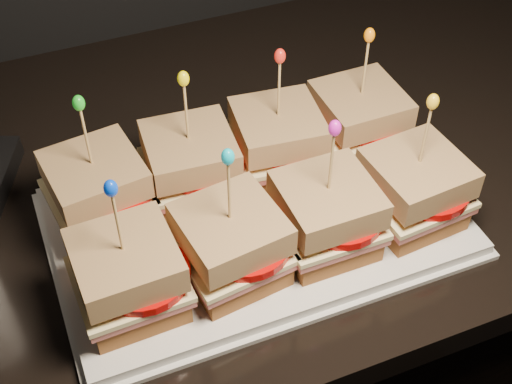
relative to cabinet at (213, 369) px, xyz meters
name	(u,v)px	position (x,y,z in m)	size (l,w,h in m)	color
cabinet	(213,369)	(0.00, 0.00, 0.00)	(2.60, 0.60, 0.84)	black
granite_slab	(197,177)	(0.00, 0.00, 0.44)	(2.64, 0.64, 0.04)	black
platter	(256,222)	(0.03, -0.12, 0.46)	(0.43, 0.26, 0.02)	white
platter_rim	(256,226)	(0.03, -0.12, 0.46)	(0.44, 0.28, 0.01)	white
sandwich_0_bread_bot	(102,209)	(-0.12, -0.06, 0.48)	(0.09, 0.09, 0.03)	brown
sandwich_0_ham	(100,198)	(-0.12, -0.06, 0.50)	(0.10, 0.10, 0.01)	#C75954
sandwich_0_cheese	(98,193)	(-0.12, -0.06, 0.51)	(0.10, 0.10, 0.01)	#FEEDA8
sandwich_0_tomato	(110,189)	(-0.11, -0.06, 0.52)	(0.09, 0.09, 0.01)	#BD0604
sandwich_0_bread_top	(94,174)	(-0.12, -0.06, 0.54)	(0.09, 0.09, 0.03)	brown
sandwich_0_pick	(87,140)	(-0.12, -0.06, 0.58)	(0.00, 0.00, 0.09)	tan
sandwich_0_frill	(79,103)	(-0.12, -0.06, 0.63)	(0.01, 0.01, 0.02)	green
sandwich_1_bread_bot	(193,184)	(-0.02, -0.06, 0.48)	(0.09, 0.09, 0.03)	brown
sandwich_1_ham	(192,173)	(-0.02, -0.06, 0.50)	(0.10, 0.10, 0.01)	#C75954
sandwich_1_cheese	(191,168)	(-0.02, -0.06, 0.51)	(0.10, 0.10, 0.01)	#FEEDA8
sandwich_1_tomato	(203,164)	(-0.01, -0.06, 0.52)	(0.09, 0.09, 0.01)	#BD0604
sandwich_1_bread_top	(189,149)	(-0.02, -0.06, 0.54)	(0.09, 0.09, 0.03)	brown
sandwich_1_pick	(187,115)	(-0.02, -0.06, 0.58)	(0.00, 0.00, 0.09)	tan
sandwich_1_frill	(183,79)	(-0.02, -0.06, 0.63)	(0.01, 0.01, 0.02)	yellow
sandwich_2_bread_bot	(277,161)	(0.08, -0.06, 0.48)	(0.09, 0.09, 0.03)	brown
sandwich_2_ham	(277,150)	(0.08, -0.06, 0.50)	(0.10, 0.10, 0.01)	#C75954
sandwich_2_cheese	(277,145)	(0.08, -0.06, 0.51)	(0.10, 0.10, 0.01)	#FEEDA8
sandwich_2_tomato	(290,141)	(0.09, -0.06, 0.52)	(0.09, 0.09, 0.01)	#BD0604
sandwich_2_bread_top	(278,126)	(0.08, -0.06, 0.54)	(0.09, 0.09, 0.03)	brown
sandwich_2_pick	(279,92)	(0.08, -0.06, 0.58)	(0.00, 0.00, 0.09)	tan
sandwich_2_frill	(280,56)	(0.08, -0.06, 0.63)	(0.01, 0.01, 0.02)	red
sandwich_3_bread_bot	(356,139)	(0.18, -0.06, 0.48)	(0.09, 0.09, 0.03)	brown
sandwich_3_ham	(357,128)	(0.18, -0.06, 0.50)	(0.10, 0.10, 0.01)	#C75954
sandwich_3_cheese	(358,123)	(0.18, -0.06, 0.51)	(0.10, 0.10, 0.01)	#FEEDA8
sandwich_3_tomato	(370,119)	(0.19, -0.06, 0.52)	(0.09, 0.09, 0.01)	#BD0604
sandwich_3_bread_top	(360,104)	(0.18, -0.06, 0.54)	(0.09, 0.09, 0.03)	brown
sandwich_3_pick	(365,71)	(0.18, -0.06, 0.58)	(0.00, 0.00, 0.09)	tan
sandwich_3_frill	(369,35)	(0.18, -0.06, 0.63)	(0.01, 0.01, 0.02)	orange
sandwich_4_bread_bot	(132,294)	(-0.12, -0.18, 0.48)	(0.09, 0.09, 0.03)	brown
sandwich_4_ham	(130,284)	(-0.12, -0.18, 0.50)	(0.10, 0.10, 0.01)	#C75954
sandwich_4_cheese	(129,279)	(-0.12, -0.18, 0.51)	(0.10, 0.10, 0.01)	#FEEDA8
sandwich_4_tomato	(142,275)	(-0.11, -0.19, 0.52)	(0.09, 0.09, 0.01)	#BD0604
sandwich_4_bread_top	(125,260)	(-0.12, -0.18, 0.54)	(0.09, 0.09, 0.03)	brown
sandwich_4_pick	(118,226)	(-0.12, -0.18, 0.58)	(0.00, 0.00, 0.09)	tan
sandwich_4_frill	(111,188)	(-0.12, -0.18, 0.63)	(0.01, 0.01, 0.02)	#0739D3
sandwich_5_bread_bot	(232,263)	(-0.02, -0.18, 0.48)	(0.09, 0.09, 0.03)	brown
sandwich_5_ham	(231,252)	(-0.02, -0.18, 0.50)	(0.10, 0.10, 0.01)	#C75954
sandwich_5_cheese	(231,248)	(-0.02, -0.18, 0.51)	(0.10, 0.10, 0.01)	#FEEDA8
sandwich_5_tomato	(245,243)	(-0.01, -0.19, 0.52)	(0.09, 0.09, 0.01)	#BD0604
sandwich_5_bread_top	(230,228)	(-0.02, -0.18, 0.54)	(0.09, 0.09, 0.03)	brown
sandwich_5_pick	(229,194)	(-0.02, -0.18, 0.58)	(0.00, 0.00, 0.09)	tan
sandwich_5_frill	(228,157)	(-0.02, -0.18, 0.63)	(0.01, 0.01, 0.02)	#0BA5C3
sandwich_6_bread_bot	(324,234)	(0.08, -0.18, 0.48)	(0.09, 0.09, 0.03)	brown
sandwich_6_ham	(325,223)	(0.08, -0.18, 0.50)	(0.10, 0.10, 0.01)	#C75954
sandwich_6_cheese	(326,219)	(0.08, -0.18, 0.51)	(0.10, 0.10, 0.01)	#FEEDA8
sandwich_6_tomato	(340,214)	(0.09, -0.19, 0.52)	(0.09, 0.09, 0.01)	#BD0604
sandwich_6_bread_top	(328,199)	(0.08, -0.18, 0.54)	(0.09, 0.09, 0.03)	brown
sandwich_6_pick	(331,165)	(0.08, -0.18, 0.58)	(0.00, 0.00, 0.09)	tan
sandwich_6_frill	(335,128)	(0.08, -0.18, 0.63)	(0.01, 0.01, 0.02)	#C91BB8
sandwich_7_bread_bot	(410,208)	(0.18, -0.18, 0.48)	(0.09, 0.09, 0.03)	brown
sandwich_7_ham	(412,197)	(0.18, -0.18, 0.50)	(0.10, 0.10, 0.01)	#C75954
sandwich_7_cheese	(413,192)	(0.18, -0.18, 0.51)	(0.10, 0.10, 0.01)	#FEEDA8
sandwich_7_tomato	(427,188)	(0.19, -0.19, 0.52)	(0.09, 0.09, 0.01)	#BD0604
sandwich_7_bread_top	(417,173)	(0.18, -0.18, 0.54)	(0.09, 0.09, 0.03)	brown
sandwich_7_pick	(425,139)	(0.18, -0.18, 0.58)	(0.00, 0.00, 0.09)	tan
sandwich_7_frill	(433,102)	(0.18, -0.18, 0.63)	(0.01, 0.01, 0.02)	gold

